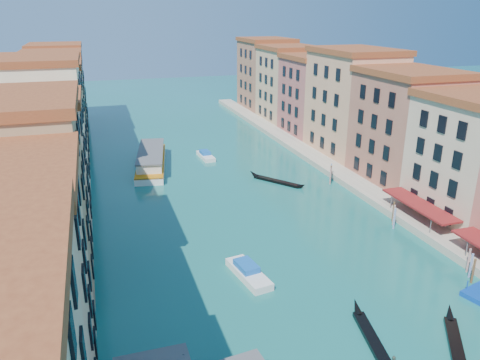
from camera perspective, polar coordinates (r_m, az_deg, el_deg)
The scene contains 10 objects.
left_bank_palazzos at distance 76.07m, azimuth -22.98°, elevation 4.82°, with size 12.80×128.40×21.00m.
right_bank_palazzos at distance 89.93m, azimuth 15.45°, elevation 7.82°, with size 12.80×128.40×21.00m.
quay at distance 88.27m, azimuth 10.51°, elevation 1.76°, with size 4.00×140.00×1.00m, color #A39983.
mooring_poles_right at distance 59.03m, azimuth 24.47°, elevation -8.30°, with size 1.44×54.24×3.20m.
vaporetto_far at distance 88.92m, azimuth -10.78°, elevation 2.50°, with size 8.27×21.67×3.15m.
gondola_fore at distance 44.32m, azimuth 16.14°, elevation -18.54°, with size 3.32×11.57×2.33m.
gondola_right at distance 45.75m, azimuth 24.98°, elevation -18.32°, with size 7.30×10.35×2.36m.
gondola_far at distance 79.71m, azimuth 4.37°, elevation -0.05°, with size 7.51×9.80×1.63m.
motorboat_mid at distance 52.02m, azimuth 1.00°, elevation -11.15°, with size 3.39×7.41×1.48m.
motorboat_far at distance 93.10m, azimuth -4.22°, elevation 3.02°, with size 2.45×6.67×1.36m.
Camera 1 is at (-18.12, -8.91, 27.32)m, focal length 35.00 mm.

